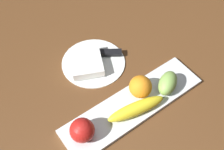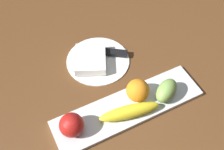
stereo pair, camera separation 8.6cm
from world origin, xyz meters
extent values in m
plane|color=brown|center=(0.00, 0.00, 0.00)|extent=(2.40, 2.40, 0.00)
cube|color=silver|center=(-0.03, -0.03, 0.01)|extent=(0.44, 0.12, 0.01)
sphere|color=#B21B17|center=(0.14, -0.03, 0.05)|extent=(0.07, 0.07, 0.07)
ellipsoid|color=yellow|center=(-0.02, 0.00, 0.03)|extent=(0.18, 0.07, 0.04)
sphere|color=orange|center=(-0.07, -0.04, 0.05)|extent=(0.07, 0.07, 0.07)
ellipsoid|color=#85B253|center=(-0.15, -0.01, 0.04)|extent=(0.10, 0.09, 0.05)
cylinder|color=white|center=(-0.03, -0.23, 0.00)|extent=(0.21, 0.21, 0.01)
cube|color=white|center=(-0.01, -0.23, 0.02)|extent=(0.14, 0.14, 0.03)
cube|color=silver|center=(-0.04, -0.26, 0.01)|extent=(0.13, 0.10, 0.00)
cube|color=black|center=(-0.09, -0.23, 0.01)|extent=(0.09, 0.07, 0.01)
camera|label=1|loc=(0.27, 0.29, 0.73)|focal=46.59mm
camera|label=2|loc=(0.20, 0.34, 0.73)|focal=46.59mm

